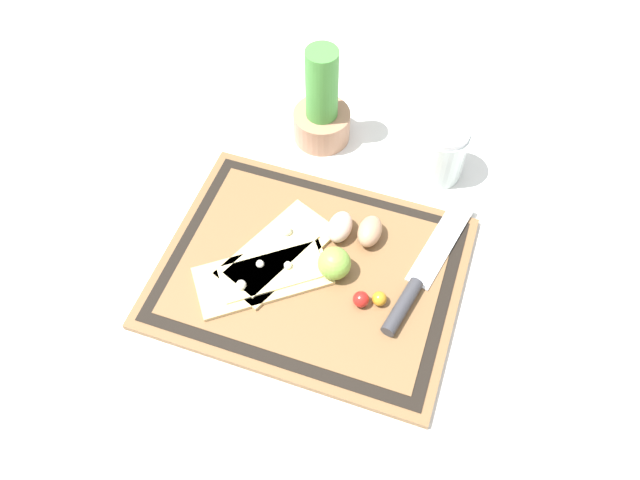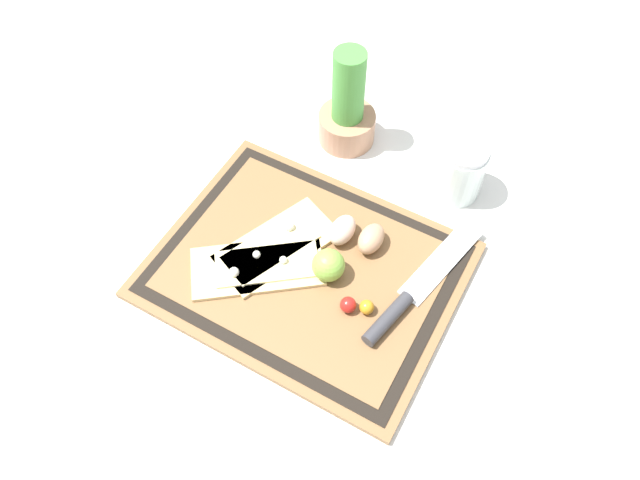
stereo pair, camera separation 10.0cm
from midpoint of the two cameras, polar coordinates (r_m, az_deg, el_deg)
The scene contains 12 objects.
ground_plane at distance 1.01m, azimuth -3.70°, elevation -3.31°, with size 6.00×6.00×0.00m, color silver.
cutting_board at distance 1.00m, azimuth -3.73°, elevation -3.10°, with size 0.47×0.37×0.02m.
pizza_slice_near at distance 0.99m, azimuth -7.98°, elevation -3.43°, with size 0.22×0.20×0.02m.
pizza_slice_far at distance 1.01m, azimuth -6.86°, elevation -1.38°, with size 0.16×0.22×0.02m.
knife at distance 0.97m, azimuth 5.81°, elevation -4.37°, with size 0.09×0.29×0.02m.
egg_brown at distance 1.01m, azimuth 1.75°, elevation 0.59°, with size 0.04×0.06×0.04m, color tan.
egg_pink at distance 1.01m, azimuth -0.98°, elevation 1.00°, with size 0.04×0.06×0.04m, color beige.
lime at distance 0.97m, azimuth -1.64°, elevation -2.38°, with size 0.05×0.05×0.05m, color #7FB742.
cherry_tomato_red at distance 0.95m, azimuth 0.76°, elevation -5.68°, with size 0.03×0.03×0.03m, color red.
cherry_tomato_yellow at distance 0.95m, azimuth 2.46°, elevation -5.62°, with size 0.02×0.02×0.02m, color orange.
herb_pot at distance 1.14m, azimuth -2.40°, elevation 11.66°, with size 0.10×0.10×0.20m.
sauce_jar at distance 1.10m, azimuth 8.43°, elevation 7.58°, with size 0.09×0.09×0.11m.
Camera 1 is at (0.18, -0.48, 0.87)m, focal length 35.00 mm.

